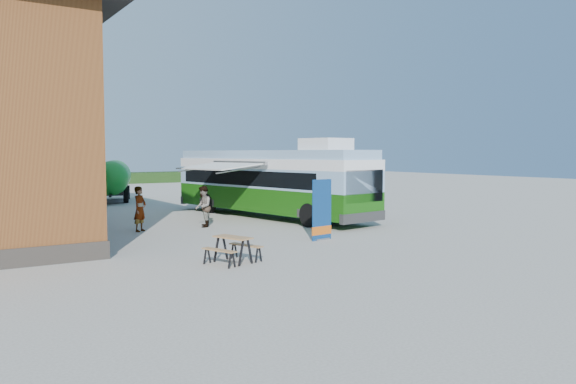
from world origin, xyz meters
TOP-DOWN VIEW (x-y plane):
  - ground at (0.00, 0.00)m, footprint 100.00×100.00m
  - hedge at (8.00, 38.00)m, footprint 40.00×3.00m
  - bus at (2.37, 6.18)m, footprint 4.13×11.55m
  - awning at (0.05, 6.24)m, footprint 2.77×3.91m
  - banner at (0.39, -0.48)m, footprint 0.87×0.27m
  - picnic_table at (-3.87, -2.36)m, footprint 1.50×1.42m
  - person_a at (-4.04, 4.79)m, footprint 0.72×0.69m
  - person_b at (-1.58, 4.65)m, footprint 0.89×0.97m
  - slurry_tanker at (-1.24, 18.44)m, footprint 3.33×6.35m

SIDE VIEW (x-z plane):
  - ground at x=0.00m, z-range 0.00..0.00m
  - hedge at x=8.00m, z-range 0.00..1.00m
  - picnic_table at x=-3.87m, z-range 0.17..0.87m
  - person_b at x=-1.58m, z-range 0.00..1.61m
  - banner at x=0.39m, z-range -0.18..1.84m
  - person_a at x=-4.04m, z-range 0.00..1.67m
  - slurry_tanker at x=-1.24m, z-range 0.19..2.63m
  - bus at x=2.37m, z-range -0.08..3.40m
  - awning at x=0.05m, z-range 2.30..2.79m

